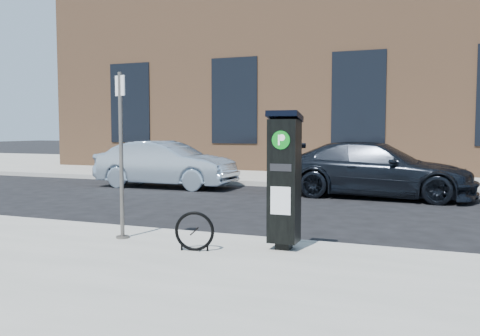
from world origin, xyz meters
The scene contains 10 objects.
ground centered at (0.00, 0.00, 0.00)m, with size 120.00×120.00×0.00m, color black.
sidewalk_far centered at (0.00, 14.00, 0.07)m, with size 60.00×12.00×0.15m, color gray.
curb_near centered at (0.00, -0.02, 0.07)m, with size 60.00×0.12×0.16m, color #9E9B93.
curb_far centered at (0.00, 8.02, 0.07)m, with size 60.00×0.12×0.16m, color #9E9B93.
building centered at (0.00, 17.00, 4.15)m, with size 28.00×10.05×8.25m.
parking_kiosk centered at (0.85, -0.61, 1.14)m, with size 0.45×0.40×1.93m.
sign_pole centered at (-1.68, -0.83, 1.41)m, with size 0.22×0.20×2.54m.
bike_rack centered at (-0.27, -1.17, 0.42)m, with size 0.55×0.18×0.55m.
car_silver centered at (-5.17, 6.64, 0.73)m, with size 1.55×4.44×1.46m, color #96ABBF.
car_dark centered at (1.28, 6.64, 0.74)m, with size 2.08×5.13×1.49m, color black.
Camera 1 is at (2.83, -7.38, 1.82)m, focal length 38.00 mm.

